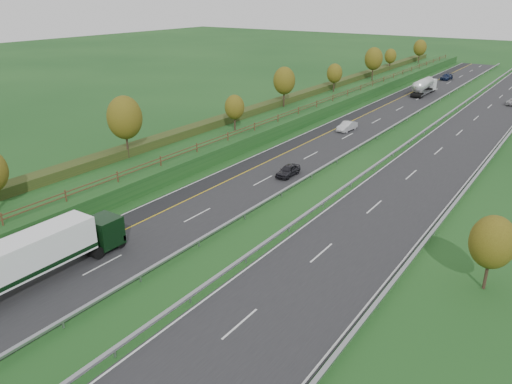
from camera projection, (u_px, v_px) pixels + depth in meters
ground at (379, 150)px, 71.40m from camera, size 400.00×400.00×0.00m
near_carriageway at (343, 134)px, 79.40m from camera, size 10.50×200.00×0.04m
far_carriageway at (449, 151)px, 70.79m from camera, size 10.50×200.00×0.04m
hard_shoulder at (322, 130)px, 81.36m from camera, size 3.00×200.00×0.04m
lane_markings at (381, 140)px, 75.96m from camera, size 26.75×200.00×0.01m
embankment_left at (274, 117)px, 85.82m from camera, size 12.00×200.00×2.00m
hedge_left at (264, 107)px, 86.29m from camera, size 2.20×180.00×1.10m
fence_left at (296, 111)px, 82.51m from camera, size 0.12×189.06×1.20m
median_barrier_near at (377, 135)px, 76.21m from camera, size 0.32×200.00×0.71m
median_barrier_far at (410, 141)px, 73.54m from camera, size 0.32×200.00×0.71m
outer_barrier_far at (494, 154)px, 67.54m from camera, size 0.32×200.00×0.71m
trees_left at (265, 89)px, 81.05m from camera, size 6.64×164.30×7.66m
box_lorry at (28, 259)px, 37.44m from camera, size 2.58×16.28×4.06m
road_tanker at (424, 86)px, 109.29m from camera, size 2.40×11.22×3.46m
car_dark_near at (288, 171)px, 60.83m from camera, size 1.70×4.07×1.38m
car_silver_mid at (347, 126)px, 80.78m from camera, size 1.92×4.59×1.48m
car_small_far at (447, 77)px, 128.00m from camera, size 2.37×5.14×1.46m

